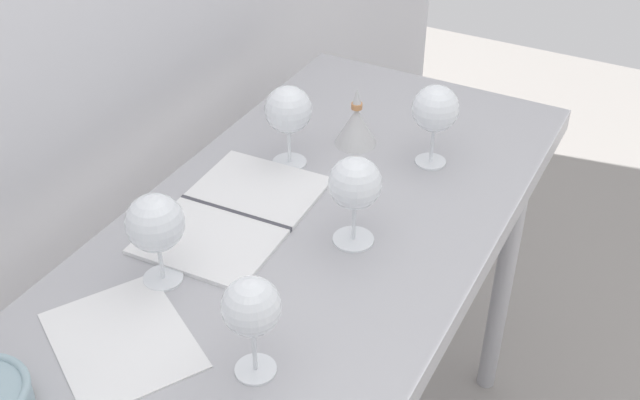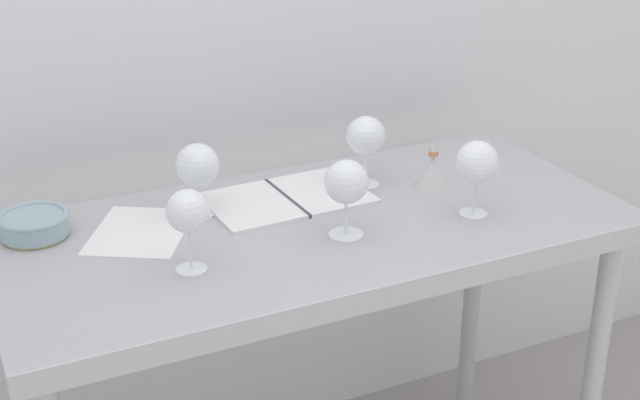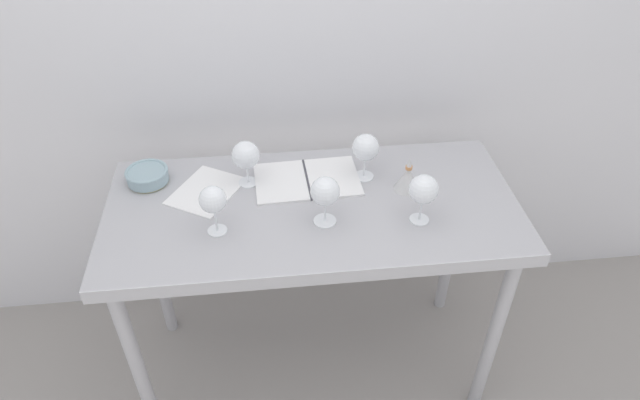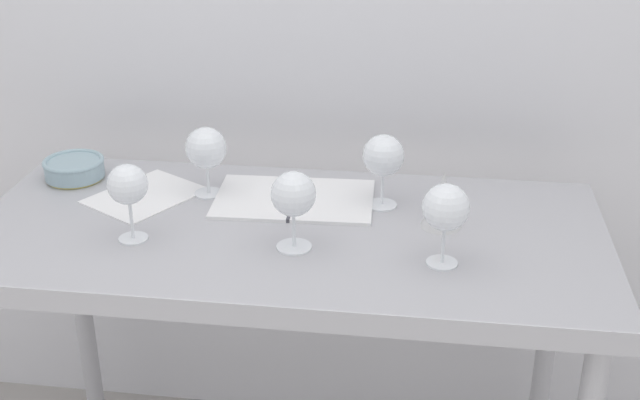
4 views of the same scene
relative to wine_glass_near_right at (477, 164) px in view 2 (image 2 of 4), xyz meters
name	(u,v)px [view 2 (image 2 of 4)]	position (x,y,z in m)	size (l,w,h in m)	color
back_wall	(229,0)	(-0.34, 0.62, 0.28)	(3.80, 0.04, 2.60)	silver
steel_counter	(314,264)	(-0.34, 0.12, -0.23)	(1.40, 0.65, 0.90)	#A5A5AA
wine_glass_near_right	(477,164)	(0.00, 0.00, 0.00)	(0.09, 0.09, 0.17)	white
wine_glass_far_left	(198,167)	(-0.55, 0.27, -0.01)	(0.10, 0.10, 0.17)	white
wine_glass_far_right	(366,138)	(-0.14, 0.26, 0.00)	(0.10, 0.10, 0.17)	white
wine_glass_near_center	(346,184)	(-0.31, 0.03, 0.00)	(0.09, 0.09, 0.17)	white
wine_glass_near_left	(188,213)	(-0.66, 0.02, 0.00)	(0.09, 0.09, 0.17)	white
open_notebook	(287,198)	(-0.35, 0.26, -0.12)	(0.38, 0.25, 0.01)	white
tasting_sheet_upper	(140,232)	(-0.70, 0.23, -0.12)	(0.19, 0.25, 0.00)	white
tasting_bowl	(34,224)	(-0.91, 0.31, -0.09)	(0.15, 0.15, 0.05)	#DBCC66
decanter_funnel	(433,171)	(0.00, 0.17, -0.08)	(0.09, 0.09, 0.13)	silver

